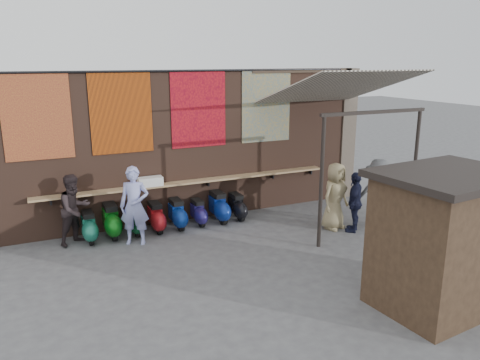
{
  "coord_description": "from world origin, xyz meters",
  "views": [
    {
      "loc": [
        -3.88,
        -9.12,
        4.27
      ],
      "look_at": [
        0.9,
        1.2,
        1.32
      ],
      "focal_mm": 35.0,
      "sensor_mm": 36.0,
      "label": 1
    }
  ],
  "objects_px": {
    "scooter_stool_6": "(219,207)",
    "diner_right": "(75,209)",
    "scooter_stool_7": "(237,207)",
    "shelf_box": "(150,182)",
    "scooter_stool_0": "(89,227)",
    "shopper_tan": "(335,196)",
    "scooter_stool_3": "(156,217)",
    "shopper_grey": "(377,193)",
    "scooter_stool_1": "(111,221)",
    "scooter_stool_5": "(198,213)",
    "shopper_navy": "(355,202)",
    "market_stall": "(443,244)",
    "scooter_stool_4": "(177,214)",
    "scooter_stool_2": "(135,220)",
    "diner_left": "(135,206)"
  },
  "relations": [
    {
      "from": "scooter_stool_6",
      "to": "diner_right",
      "type": "distance_m",
      "value": 3.68
    },
    {
      "from": "scooter_stool_7",
      "to": "shelf_box",
      "type": "bearing_deg",
      "value": 171.92
    },
    {
      "from": "shelf_box",
      "to": "scooter_stool_6",
      "type": "xyz_separation_m",
      "value": [
        1.76,
        -0.31,
        -0.83
      ]
    },
    {
      "from": "scooter_stool_0",
      "to": "shopper_tan",
      "type": "relative_size",
      "value": 0.44
    },
    {
      "from": "scooter_stool_3",
      "to": "shopper_grey",
      "type": "xyz_separation_m",
      "value": [
        5.31,
        -2.06,
        0.53
      ]
    },
    {
      "from": "scooter_stool_1",
      "to": "diner_right",
      "type": "height_order",
      "value": "diner_right"
    },
    {
      "from": "scooter_stool_5",
      "to": "scooter_stool_7",
      "type": "xyz_separation_m",
      "value": [
        1.12,
        -0.02,
        0.02
      ]
    },
    {
      "from": "scooter_stool_7",
      "to": "scooter_stool_3",
      "type": "bearing_deg",
      "value": 179.92
    },
    {
      "from": "shelf_box",
      "to": "shopper_navy",
      "type": "height_order",
      "value": "shopper_navy"
    },
    {
      "from": "shelf_box",
      "to": "scooter_stool_7",
      "type": "distance_m",
      "value": 2.48
    },
    {
      "from": "scooter_stool_1",
      "to": "shopper_navy",
      "type": "relative_size",
      "value": 0.56
    },
    {
      "from": "scooter_stool_3",
      "to": "diner_right",
      "type": "distance_m",
      "value": 1.98
    },
    {
      "from": "shopper_navy",
      "to": "market_stall",
      "type": "height_order",
      "value": "market_stall"
    },
    {
      "from": "scooter_stool_4",
      "to": "shopper_navy",
      "type": "height_order",
      "value": "shopper_navy"
    },
    {
      "from": "scooter_stool_2",
      "to": "scooter_stool_6",
      "type": "relative_size",
      "value": 0.88
    },
    {
      "from": "shopper_navy",
      "to": "shopper_grey",
      "type": "distance_m",
      "value": 0.75
    },
    {
      "from": "scooter_stool_7",
      "to": "market_stall",
      "type": "relative_size",
      "value": 0.32
    },
    {
      "from": "scooter_stool_0",
      "to": "scooter_stool_5",
      "type": "xyz_separation_m",
      "value": [
        2.78,
        0.02,
        -0.03
      ]
    },
    {
      "from": "shelf_box",
      "to": "scooter_stool_7",
      "type": "relative_size",
      "value": 0.85
    },
    {
      "from": "scooter_stool_3",
      "to": "scooter_stool_6",
      "type": "bearing_deg",
      "value": 0.26
    },
    {
      "from": "scooter_stool_0",
      "to": "market_stall",
      "type": "relative_size",
      "value": 0.33
    },
    {
      "from": "scooter_stool_5",
      "to": "shopper_grey",
      "type": "xyz_separation_m",
      "value": [
        4.17,
        -2.08,
        0.57
      ]
    },
    {
      "from": "scooter_stool_0",
      "to": "scooter_stool_7",
      "type": "bearing_deg",
      "value": -0.02
    },
    {
      "from": "scooter_stool_0",
      "to": "market_stall",
      "type": "distance_m",
      "value": 7.79
    },
    {
      "from": "scooter_stool_1",
      "to": "shopper_tan",
      "type": "distance_m",
      "value": 5.64
    },
    {
      "from": "diner_right",
      "to": "shopper_grey",
      "type": "distance_m",
      "value": 7.53
    },
    {
      "from": "scooter_stool_2",
      "to": "shopper_grey",
      "type": "relative_size",
      "value": 0.42
    },
    {
      "from": "scooter_stool_3",
      "to": "diner_left",
      "type": "height_order",
      "value": "diner_left"
    },
    {
      "from": "scooter_stool_0",
      "to": "scooter_stool_3",
      "type": "height_order",
      "value": "scooter_stool_3"
    },
    {
      "from": "shelf_box",
      "to": "scooter_stool_4",
      "type": "xyz_separation_m",
      "value": [
        0.59,
        -0.33,
        -0.86
      ]
    },
    {
      "from": "scooter_stool_2",
      "to": "shopper_grey",
      "type": "distance_m",
      "value": 6.24
    },
    {
      "from": "scooter_stool_5",
      "to": "shopper_grey",
      "type": "bearing_deg",
      "value": -26.5
    },
    {
      "from": "scooter_stool_2",
      "to": "diner_right",
      "type": "height_order",
      "value": "diner_right"
    },
    {
      "from": "scooter_stool_0",
      "to": "scooter_stool_4",
      "type": "height_order",
      "value": "scooter_stool_4"
    },
    {
      "from": "scooter_stool_6",
      "to": "market_stall",
      "type": "xyz_separation_m",
      "value": [
        1.86,
        -5.72,
        0.76
      ]
    },
    {
      "from": "scooter_stool_1",
      "to": "market_stall",
      "type": "xyz_separation_m",
      "value": [
        4.69,
        -5.78,
        0.75
      ]
    },
    {
      "from": "scooter_stool_5",
      "to": "diner_left",
      "type": "bearing_deg",
      "value": -161.67
    },
    {
      "from": "scooter_stool_7",
      "to": "diner_right",
      "type": "bearing_deg",
      "value": 179.65
    },
    {
      "from": "shelf_box",
      "to": "diner_left",
      "type": "distance_m",
      "value": 1.13
    },
    {
      "from": "scooter_stool_5",
      "to": "shopper_navy",
      "type": "height_order",
      "value": "shopper_navy"
    },
    {
      "from": "shopper_tan",
      "to": "shelf_box",
      "type": "bearing_deg",
      "value": 137.45
    },
    {
      "from": "scooter_stool_6",
      "to": "diner_right",
      "type": "relative_size",
      "value": 0.51
    },
    {
      "from": "scooter_stool_3",
      "to": "scooter_stool_7",
      "type": "distance_m",
      "value": 2.26
    },
    {
      "from": "scooter_stool_6",
      "to": "shopper_tan",
      "type": "distance_m",
      "value": 3.08
    },
    {
      "from": "scooter_stool_4",
      "to": "shopper_grey",
      "type": "bearing_deg",
      "value": -23.39
    },
    {
      "from": "scooter_stool_0",
      "to": "scooter_stool_2",
      "type": "height_order",
      "value": "scooter_stool_0"
    },
    {
      "from": "scooter_stool_3",
      "to": "scooter_stool_4",
      "type": "height_order",
      "value": "scooter_stool_4"
    },
    {
      "from": "diner_right",
      "to": "market_stall",
      "type": "height_order",
      "value": "market_stall"
    },
    {
      "from": "scooter_stool_6",
      "to": "scooter_stool_0",
      "type": "bearing_deg",
      "value": -179.84
    },
    {
      "from": "scooter_stool_5",
      "to": "diner_right",
      "type": "xyz_separation_m",
      "value": [
        -3.07,
        0.01,
        0.51
      ]
    }
  ]
}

